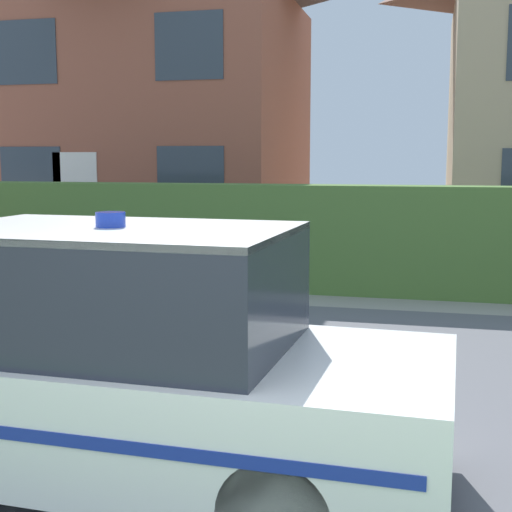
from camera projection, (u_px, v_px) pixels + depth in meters
name	position (u px, v px, depth m)	size (l,w,h in m)	color
road_strip	(326.00, 389.00, 6.14)	(28.00, 6.78, 0.01)	#5B5B60
garden_hedge	(295.00, 238.00, 10.66)	(10.64, 0.62, 1.59)	#4C7233
police_car	(103.00, 362.00, 4.39)	(4.30, 1.74, 1.66)	black
house_left	(158.00, 81.00, 17.01)	(6.77, 5.93, 7.46)	#93513D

